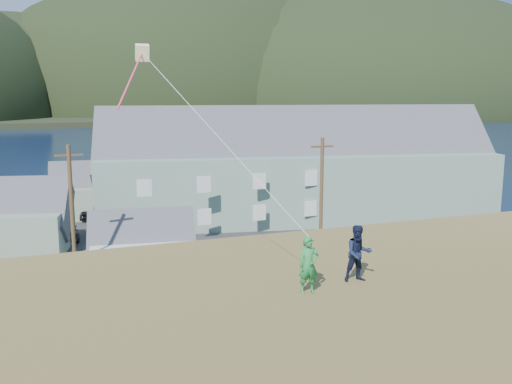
% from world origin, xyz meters
% --- Properties ---
extents(ground, '(900.00, 900.00, 0.00)m').
position_xyz_m(ground, '(0.00, 0.00, 0.00)').
color(ground, '#0A1638').
rests_on(ground, ground).
extents(grass_strip, '(110.00, 8.00, 0.10)m').
position_xyz_m(grass_strip, '(0.00, -2.00, 0.05)').
color(grass_strip, '#4C3D19').
rests_on(grass_strip, ground).
extents(waterfront_lot, '(72.00, 36.00, 0.12)m').
position_xyz_m(waterfront_lot, '(0.00, 17.00, 0.06)').
color(waterfront_lot, '#28282B').
rests_on(waterfront_lot, ground).
extents(wharf, '(26.00, 14.00, 0.90)m').
position_xyz_m(wharf, '(-6.00, 40.00, 0.45)').
color(wharf, gray).
rests_on(wharf, ground).
extents(far_shore, '(900.00, 320.00, 2.00)m').
position_xyz_m(far_shore, '(0.00, 330.00, 1.00)').
color(far_shore, black).
rests_on(far_shore, ground).
extents(far_hills, '(760.00, 265.00, 143.00)m').
position_xyz_m(far_hills, '(35.59, 279.38, 2.00)').
color(far_hills, black).
rests_on(far_hills, ground).
extents(lodge, '(40.00, 18.13, 13.59)m').
position_xyz_m(lodge, '(17.46, 18.75, 5.21)').
color(lodge, gray).
rests_on(lodge, waterfront_lot).
extents(shed_palegreen_near, '(11.09, 8.36, 7.22)m').
position_xyz_m(shed_palegreen_near, '(-9.19, 15.28, 2.72)').
color(shed_palegreen_near, gray).
rests_on(shed_palegreen_near, waterfront_lot).
extents(shed_white, '(7.75, 5.72, 5.67)m').
position_xyz_m(shed_white, '(-0.07, 5.43, 2.20)').
color(shed_white, silver).
rests_on(shed_white, waterfront_lot).
extents(shed_palegreen_far, '(10.64, 6.59, 6.87)m').
position_xyz_m(shed_palegreen_far, '(-0.66, 26.63, 2.63)').
color(shed_palegreen_far, gray).
rests_on(shed_palegreen_far, waterfront_lot).
extents(utility_poles, '(31.55, 0.24, 9.55)m').
position_xyz_m(utility_poles, '(-3.70, 1.50, 4.72)').
color(utility_poles, '#47331E').
rests_on(utility_poles, waterfront_lot).
extents(parked_cars, '(20.61, 13.41, 1.56)m').
position_xyz_m(parked_cars, '(-7.42, 22.46, 0.86)').
color(parked_cars, silver).
rests_on(parked_cars, waterfront_lot).
extents(kite_flyer_green, '(0.61, 0.42, 1.59)m').
position_xyz_m(kite_flyer_green, '(0.70, -19.02, 8.00)').
color(kite_flyer_green, '#227D3B').
rests_on(kite_flyer_green, hillside).
extents(kite_flyer_navy, '(0.90, 0.75, 1.68)m').
position_xyz_m(kite_flyer_navy, '(2.50, -18.62, 8.04)').
color(kite_flyer_navy, black).
rests_on(kite_flyer_navy, hillside).
extents(kite_rig, '(2.29, 3.42, 8.86)m').
position_xyz_m(kite_rig, '(-2.64, -12.94, 13.77)').
color(kite_rig, '#FBFBBF').
rests_on(kite_rig, ground).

